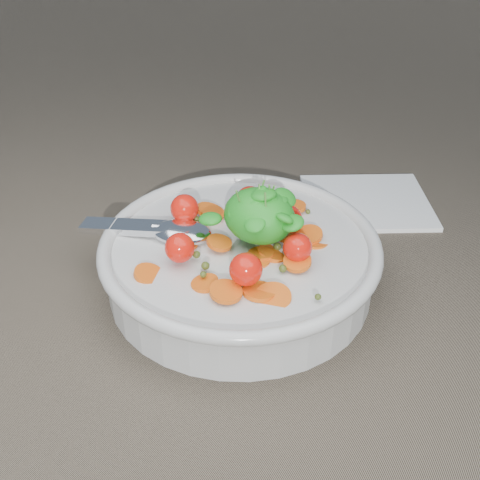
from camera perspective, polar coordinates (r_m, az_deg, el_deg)
The scene contains 3 objects.
ground at distance 0.58m, azimuth -2.13°, elevation -5.16°, with size 6.00×6.00×0.00m, color #716451.
bowl at distance 0.58m, azimuth 0.02°, elevation -1.82°, with size 0.29×0.27×0.11m.
napkin at distance 0.74m, azimuth 11.91°, elevation 3.56°, with size 0.15×0.13×0.01m, color white.
Camera 1 is at (0.24, -0.38, 0.37)m, focal length 45.00 mm.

